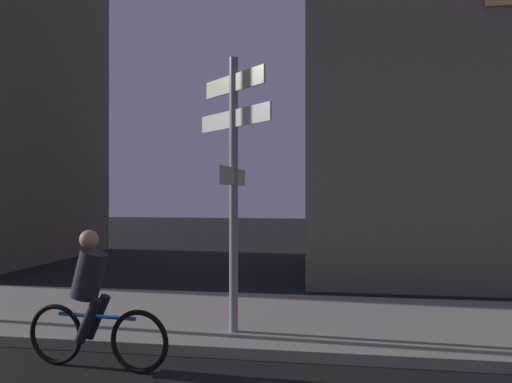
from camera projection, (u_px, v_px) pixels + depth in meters
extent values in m
cube|color=gray|center=(265.00, 320.00, 8.04)|extent=(40.00, 3.45, 0.14)
cylinder|color=gray|center=(234.00, 194.00, 7.13)|extent=(0.12, 0.12, 3.76)
cube|color=beige|center=(234.00, 83.00, 7.13)|extent=(1.04, 1.04, 0.24)
cube|color=white|center=(234.00, 119.00, 7.13)|extent=(1.22, 1.22, 0.24)
cube|color=beige|center=(234.00, 176.00, 7.13)|extent=(0.03, 1.54, 0.24)
torus|color=black|center=(139.00, 342.00, 5.87)|extent=(0.72, 0.14, 0.72)
torus|color=black|center=(56.00, 334.00, 6.17)|extent=(0.72, 0.14, 0.72)
cylinder|color=#1959A5|center=(97.00, 316.00, 6.02)|extent=(1.00, 0.15, 0.04)
cylinder|color=#26262D|center=(89.00, 275.00, 6.05)|extent=(0.48, 0.37, 0.61)
sphere|color=tan|center=(89.00, 239.00, 6.05)|extent=(0.22, 0.22, 0.22)
cylinder|color=black|center=(97.00, 317.00, 6.12)|extent=(0.35, 0.16, 0.55)
cylinder|color=black|center=(88.00, 320.00, 5.95)|extent=(0.35, 0.16, 0.55)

